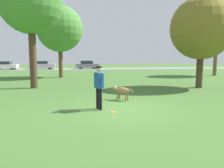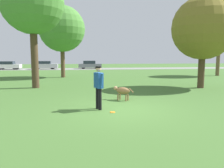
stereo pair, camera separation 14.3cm
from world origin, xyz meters
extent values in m
plane|color=#426B2D|center=(0.00, 0.00, 0.00)|extent=(120.00, 120.00, 0.00)
cube|color=gray|center=(0.00, 31.05, 0.01)|extent=(120.00, 6.00, 0.01)
cylinder|color=black|center=(-0.81, 0.09, 0.43)|extent=(0.17, 0.17, 0.85)
cylinder|color=black|center=(-0.89, 0.32, 0.43)|extent=(0.17, 0.17, 0.85)
cube|color=#1E4C93|center=(-0.85, 0.21, 1.16)|extent=(0.36, 0.49, 0.61)
cylinder|color=#1E4C93|center=(-0.76, -0.03, 1.16)|extent=(0.16, 0.23, 0.61)
cylinder|color=#1E4C93|center=(-0.93, 0.44, 1.16)|extent=(0.16, 0.23, 0.61)
sphere|color=tan|center=(-0.85, 0.21, 1.60)|extent=(0.27, 0.27, 0.21)
cylinder|color=black|center=(-0.85, 0.21, 1.68)|extent=(0.29, 0.29, 0.06)
ellipsoid|color=olive|center=(0.46, 1.89, 0.46)|extent=(0.76, 0.75, 0.34)
ellipsoid|color=tan|center=(0.31, 2.03, 0.40)|extent=(0.30, 0.30, 0.19)
sphere|color=tan|center=(0.14, 2.19, 0.55)|extent=(0.28, 0.28, 0.20)
cylinder|color=olive|center=(0.23, 1.98, 0.15)|extent=(0.10, 0.10, 0.29)
cylinder|color=olive|center=(0.36, 2.11, 0.15)|extent=(0.10, 0.10, 0.29)
cylinder|color=olive|center=(0.56, 1.67, 0.15)|extent=(0.10, 0.10, 0.29)
cylinder|color=olive|center=(0.68, 1.80, 0.15)|extent=(0.10, 0.10, 0.29)
cylinder|color=olive|center=(0.79, 1.57, 0.51)|extent=(0.21, 0.20, 0.22)
cylinder|color=orange|center=(-0.38, -0.35, 0.01)|extent=(0.20, 0.20, 0.02)
torus|color=orange|center=(-0.38, -0.35, 0.01)|extent=(0.21, 0.21, 0.02)
cylinder|color=#4C3826|center=(-4.57, 6.96, 2.03)|extent=(0.47, 0.47, 4.05)
sphere|color=#4C8938|center=(-4.57, 6.96, 5.59)|extent=(4.10, 4.10, 4.10)
cylinder|color=brown|center=(13.69, 14.31, 1.97)|extent=(0.40, 0.40, 3.93)
sphere|color=#4C8938|center=(13.69, 14.31, 5.45)|extent=(4.04, 4.04, 4.04)
cylinder|color=#4C3826|center=(6.50, 5.39, 1.21)|extent=(0.43, 0.43, 2.42)
sphere|color=olive|center=(6.50, 5.39, 3.97)|extent=(4.13, 4.13, 4.13)
cylinder|color=brown|center=(-3.34, 14.66, 1.58)|extent=(0.42, 0.42, 3.17)
sphere|color=#4C8938|center=(-3.34, 14.66, 4.90)|extent=(4.63, 4.63, 4.63)
cube|color=white|center=(-13.67, 30.91, 0.56)|extent=(4.00, 1.79, 0.64)
cube|color=#232D38|center=(-13.79, 30.91, 1.13)|extent=(2.08, 1.53, 0.50)
cylinder|color=black|center=(-12.47, 31.66, 0.34)|extent=(0.68, 0.20, 0.68)
cylinder|color=black|center=(-12.48, 30.14, 0.34)|extent=(0.68, 0.20, 0.68)
cylinder|color=black|center=(-14.86, 31.68, 0.34)|extent=(0.68, 0.20, 0.68)
cube|color=#B7B7BC|center=(-7.66, 30.90, 0.58)|extent=(4.36, 1.92, 0.70)
cube|color=#232D38|center=(-7.79, 30.89, 1.17)|extent=(2.28, 1.61, 0.48)
cylinder|color=black|center=(-6.39, 31.71, 0.33)|extent=(0.67, 0.22, 0.67)
cylinder|color=black|center=(-6.34, 30.16, 0.33)|extent=(0.67, 0.22, 0.67)
cylinder|color=black|center=(-8.97, 31.64, 0.33)|extent=(0.67, 0.22, 0.67)
cylinder|color=black|center=(-8.93, 30.08, 0.33)|extent=(0.67, 0.22, 0.67)
cube|color=slate|center=(0.10, 31.36, 0.57)|extent=(4.13, 2.01, 0.67)
cube|color=#232D38|center=(-0.02, 31.35, 1.17)|extent=(2.17, 1.67, 0.54)
cylinder|color=black|center=(1.29, 32.21, 0.33)|extent=(0.67, 0.23, 0.66)
cylinder|color=black|center=(1.35, 30.60, 0.33)|extent=(0.67, 0.23, 0.66)
cylinder|color=black|center=(-1.15, 32.11, 0.33)|extent=(0.67, 0.23, 0.66)
cylinder|color=black|center=(-1.08, 30.51, 0.33)|extent=(0.67, 0.23, 0.66)
camera|label=1|loc=(-1.67, -8.25, 2.06)|focal=35.00mm
camera|label=2|loc=(-1.53, -8.27, 2.06)|focal=35.00mm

